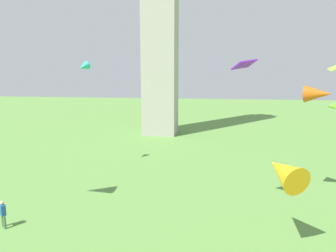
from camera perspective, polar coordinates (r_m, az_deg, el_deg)
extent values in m
cylinder|color=#51754C|center=(21.54, -28.75, -15.33)|extent=(0.15, 0.15, 0.82)
cylinder|color=#51754C|center=(21.21, -28.46, -15.70)|extent=(0.15, 0.15, 0.82)
cube|color=#235693|center=(21.09, -28.77, -13.71)|extent=(0.51, 0.47, 0.65)
sphere|color=#D8AD84|center=(20.93, -28.87, -12.59)|extent=(0.24, 0.24, 0.24)
cone|color=#F0A515|center=(17.09, 20.99, -8.03)|extent=(2.44, 2.86, 1.94)
cube|color=#8AED37|center=(32.67, 28.80, 9.51)|extent=(0.98, 0.62, 0.63)
cone|color=#D65913|center=(23.71, 26.44, 5.45)|extent=(2.13, 1.93, 1.28)
cube|color=#7718CE|center=(19.32, 14.20, 11.20)|extent=(1.60, 1.60, 0.66)
cone|color=#2EBC9E|center=(29.59, -15.68, 10.70)|extent=(1.10, 1.43, 1.06)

